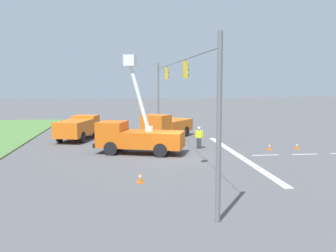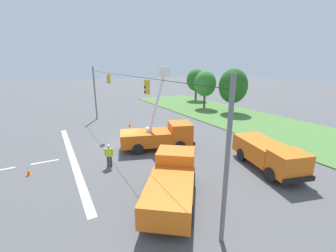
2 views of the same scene
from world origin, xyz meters
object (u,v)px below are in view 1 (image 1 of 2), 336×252
object	(u,v)px
utility_truck_support_far	(78,127)
traffic_cone_mid_right	(269,147)
road_worker	(199,136)
traffic_cone_mid_left	(297,146)
utility_truck_bucket_lift	(137,135)
traffic_cone_foreground_right	(140,177)
utility_truck_support_near	(166,126)

from	to	relation	value
utility_truck_support_far	traffic_cone_mid_right	bearing A→B (deg)	-115.25
road_worker	utility_truck_support_far	bearing A→B (deg)	59.74
traffic_cone_mid_left	traffic_cone_mid_right	size ratio (longest dim) A/B	0.99
utility_truck_bucket_lift	traffic_cone_foreground_right	bearing A→B (deg)	179.38
traffic_cone_mid_left	traffic_cone_mid_right	xyz separation A→B (m)	(-0.18, 2.32, 0.01)
utility_truck_support_near	traffic_cone_mid_right	size ratio (longest dim) A/B	10.33
utility_truck_support_near	traffic_cone_foreground_right	distance (m)	16.48
utility_truck_support_far	road_worker	bearing A→B (deg)	-120.26
utility_truck_bucket_lift	traffic_cone_foreground_right	world-z (taller)	utility_truck_bucket_lift
traffic_cone_mid_left	traffic_cone_mid_right	bearing A→B (deg)	94.54
utility_truck_bucket_lift	traffic_cone_mid_left	distance (m)	12.73
utility_truck_support_far	traffic_cone_mid_left	size ratio (longest dim) A/B	10.86
utility_truck_bucket_lift	traffic_cone_mid_right	distance (m)	10.41
road_worker	traffic_cone_foreground_right	world-z (taller)	road_worker
road_worker	traffic_cone_mid_right	xyz separation A→B (m)	(-1.38, -5.33, -0.71)
utility_truck_bucket_lift	traffic_cone_foreground_right	xyz separation A→B (m)	(-8.56, 0.09, -1.07)
road_worker	traffic_cone_mid_left	world-z (taller)	road_worker
traffic_cone_mid_left	utility_truck_support_far	bearing A→B (deg)	68.21
utility_truck_bucket_lift	traffic_cone_mid_right	world-z (taller)	utility_truck_bucket_lift
traffic_cone_foreground_right	traffic_cone_mid_right	distance (m)	13.64
utility_truck_support_far	utility_truck_bucket_lift	bearing A→B (deg)	-145.74
utility_truck_support_near	traffic_cone_mid_left	size ratio (longest dim) A/B	10.47
traffic_cone_mid_right	traffic_cone_foreground_right	bearing A→B (deg)	129.98
traffic_cone_mid_right	utility_truck_support_far	bearing A→B (deg)	64.75
utility_truck_support_near	utility_truck_support_far	bearing A→B (deg)	90.78
utility_truck_bucket_lift	utility_truck_support_far	size ratio (longest dim) A/B	1.11
road_worker	traffic_cone_mid_right	size ratio (longest dim) A/B	2.90
traffic_cone_foreground_right	traffic_cone_mid_left	size ratio (longest dim) A/B	1.04
utility_truck_support_far	utility_truck_support_near	bearing A→B (deg)	-89.22
utility_truck_support_near	road_worker	size ratio (longest dim) A/B	3.56
road_worker	traffic_cone_mid_right	bearing A→B (deg)	-104.54
utility_truck_support_far	traffic_cone_foreground_right	xyz separation A→B (m)	(-16.05, -5.01, -0.88)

